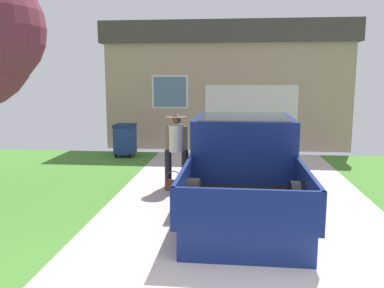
{
  "coord_description": "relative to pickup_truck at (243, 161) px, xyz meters",
  "views": [
    {
      "loc": [
        -0.2,
        -3.86,
        2.41
      ],
      "look_at": [
        -1.06,
        4.68,
        1.0
      ],
      "focal_mm": 37.29,
      "sensor_mm": 36.0,
      "label": 1
    }
  ],
  "objects": [
    {
      "name": "handbag",
      "position": [
        -1.48,
        0.32,
        -0.63
      ],
      "size": [
        0.37,
        0.2,
        0.42
      ],
      "color": "brown",
      "rests_on": "ground"
    },
    {
      "name": "pickup_truck",
      "position": [
        0.0,
        0.0,
        0.0
      ],
      "size": [
        2.14,
        5.37,
        1.65
      ],
      "rotation": [
        0.0,
        0.0,
        -0.01
      ],
      "color": "navy",
      "rests_on": "ground"
    },
    {
      "name": "wheeled_trash_bin",
      "position": [
        -3.56,
        3.99,
        -0.2
      ],
      "size": [
        0.6,
        0.72,
        1.02
      ],
      "color": "navy",
      "rests_on": "ground"
    },
    {
      "name": "house_with_garage",
      "position": [
        -0.43,
        8.36,
        1.44
      ],
      "size": [
        8.62,
        6.27,
        4.33
      ],
      "color": "tan",
      "rests_on": "ground"
    },
    {
      "name": "person_with_hat",
      "position": [
        -1.46,
        0.59,
        0.22
      ],
      "size": [
        0.53,
        0.49,
        1.69
      ],
      "rotation": [
        0.0,
        0.0,
        0.07
      ],
      "color": "black",
      "rests_on": "ground"
    }
  ]
}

